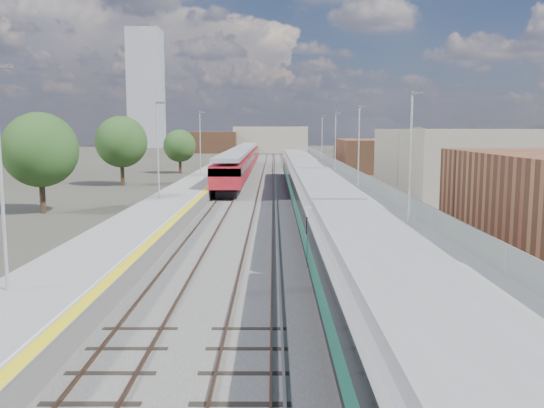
{
  "coord_description": "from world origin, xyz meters",
  "views": [
    {
      "loc": [
        -1.22,
        -10.86,
        6.43
      ],
      "look_at": [
        -1.3,
        21.42,
        2.2
      ],
      "focal_mm": 38.0,
      "sensor_mm": 36.0,
      "label": 1
    }
  ],
  "objects": [
    {
      "name": "buildings",
      "position": [
        -18.12,
        138.6,
        10.7
      ],
      "size": [
        72.0,
        185.5,
        40.0
      ],
      "color": "brown",
      "rests_on": "ground"
    },
    {
      "name": "tree_c",
      "position": [
        -14.73,
        72.34,
        3.99
      ],
      "size": [
        4.67,
        4.67,
        6.34
      ],
      "color": "#382619",
      "rests_on": "ground"
    },
    {
      "name": "tree_d",
      "position": [
        19.28,
        71.45,
        4.19
      ],
      "size": [
        4.92,
        4.92,
        6.66
      ],
      "color": "#382619",
      "rests_on": "ground"
    },
    {
      "name": "tracks",
      "position": [
        -1.65,
        54.18,
        0.11
      ],
      "size": [
        8.96,
        160.0,
        0.17
      ],
      "color": "#4C3323",
      "rests_on": "ground"
    },
    {
      "name": "red_train",
      "position": [
        -5.5,
        69.07,
        2.19
      ],
      "size": [
        2.94,
        59.62,
        3.71
      ],
      "color": "black",
      "rests_on": "ground"
    },
    {
      "name": "ground",
      "position": [
        0.0,
        50.0,
        0.0
      ],
      "size": [
        320.0,
        320.0,
        0.0
      ],
      "primitive_type": "plane",
      "color": "#47443A",
      "rests_on": "ground"
    },
    {
      "name": "ballast_bed",
      "position": [
        -2.25,
        52.5,
        0.03
      ],
      "size": [
        10.5,
        155.0,
        0.06
      ],
      "primitive_type": "cube",
      "color": "#565451",
      "rests_on": "ground"
    },
    {
      "name": "tree_a",
      "position": [
        -18.88,
        32.72,
        4.84
      ],
      "size": [
        5.67,
        5.67,
        7.68
      ],
      "color": "#382619",
      "rests_on": "ground"
    },
    {
      "name": "tree_b",
      "position": [
        -18.42,
        54.4,
        4.96
      ],
      "size": [
        5.81,
        5.81,
        7.87
      ],
      "color": "#382619",
      "rests_on": "ground"
    },
    {
      "name": "green_train",
      "position": [
        1.5,
        31.09,
        2.09
      ],
      "size": [
        2.7,
        75.16,
        2.97
      ],
      "color": "black",
      "rests_on": "ground"
    },
    {
      "name": "platform_right",
      "position": [
        5.28,
        52.49,
        0.54
      ],
      "size": [
        4.7,
        155.0,
        8.52
      ],
      "color": "slate",
      "rests_on": "ground"
    },
    {
      "name": "platform_left",
      "position": [
        -9.05,
        52.49,
        0.52
      ],
      "size": [
        4.3,
        155.0,
        8.52
      ],
      "color": "slate",
      "rests_on": "ground"
    }
  ]
}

